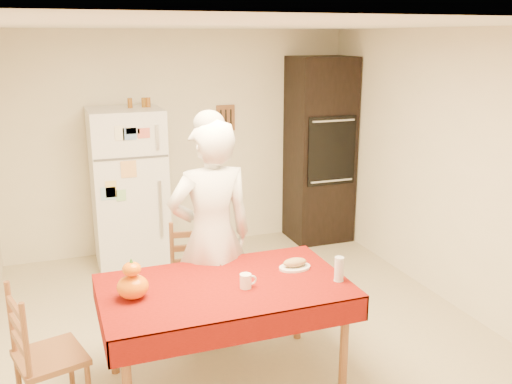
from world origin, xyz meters
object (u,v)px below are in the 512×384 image
coffee_mug (246,281)px  wine_glass (339,269)px  refrigerator (129,188)px  dining_table (225,294)px  seated_woman (211,237)px  oven_cabinet (320,150)px  chair_far (195,276)px  bread_plate (295,267)px  chair_left (39,352)px  pumpkin_lower (133,287)px

coffee_mug → wine_glass: (0.65, -0.11, 0.04)m
refrigerator → dining_table: (0.30, -2.51, -0.16)m
refrigerator → seated_woman: seated_woman is taller
refrigerator → oven_cabinet: bearing=1.2°
dining_table → chair_far: size_ratio=1.79×
refrigerator → bread_plate: bearing=-70.3°
dining_table → wine_glass: size_ratio=9.66×
coffee_mug → bread_plate: coffee_mug is taller
chair_far → chair_left: bearing=-136.8°
dining_table → chair_left: bearing=-178.5°
dining_table → coffee_mug: bearing=-39.4°
refrigerator → chair_left: bearing=-110.1°
chair_far → chair_left: size_ratio=1.00×
wine_glass → dining_table: bearing=164.6°
refrigerator → bread_plate: refrigerator is taller
bread_plate → coffee_mug: bearing=-157.2°
seated_woman → wine_glass: (0.72, -0.73, -0.07)m
refrigerator → bread_plate: size_ratio=7.08×
chair_left → wine_glass: size_ratio=5.40×
seated_woman → bread_plate: (0.51, -0.43, -0.15)m
chair_far → pumpkin_lower: size_ratio=4.54×
seated_woman → dining_table: bearing=81.8°
dining_table → seated_woman: size_ratio=0.92×
chair_left → dining_table: bearing=-103.7°
pumpkin_lower → wine_glass: size_ratio=1.19×
wine_glass → bread_plate: size_ratio=0.73×
bread_plate → seated_woman: bearing=140.2°
seated_woman → pumpkin_lower: bearing=34.9°
chair_left → wine_glass: chair_left is taller
dining_table → bread_plate: size_ratio=7.08×
pumpkin_lower → bread_plate: (1.19, 0.08, -0.07)m
pumpkin_lower → bread_plate: size_ratio=0.87×
dining_table → chair_far: bearing=91.3°
oven_cabinet → dining_table: size_ratio=1.29×
refrigerator → seated_woman: (0.35, -1.99, 0.07)m
oven_cabinet → chair_left: oven_cabinet is taller
refrigerator → dining_table: size_ratio=1.00×
dining_table → seated_woman: 0.57m
oven_cabinet → bread_plate: (-1.41, -2.47, -0.33)m
refrigerator → oven_cabinet: 2.29m
dining_table → pumpkin_lower: size_ratio=8.12×
chair_left → bread_plate: (1.80, 0.12, 0.26)m
refrigerator → chair_left: 2.73m
seated_woman → pumpkin_lower: 0.85m
oven_cabinet → seated_woman: 2.81m
wine_glass → bread_plate: wine_glass is taller
chair_far → coffee_mug: size_ratio=9.50×
chair_far → dining_table: bearing=-79.1°
refrigerator → wine_glass: (1.07, -2.72, -0.00)m
wine_glass → bread_plate: 0.37m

